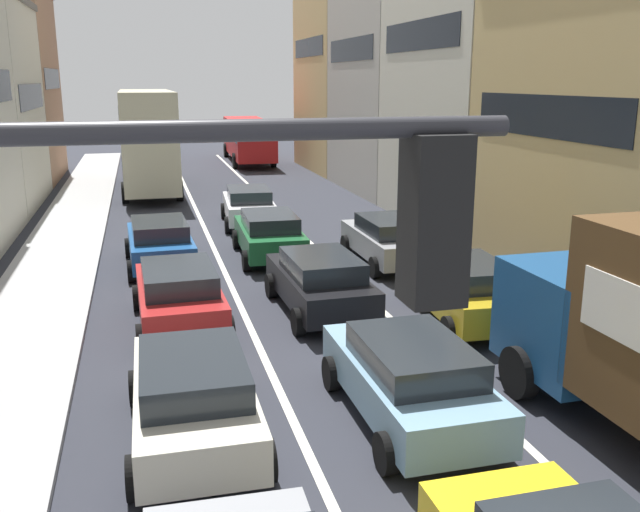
{
  "coord_description": "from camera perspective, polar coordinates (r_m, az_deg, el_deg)",
  "views": [
    {
      "loc": [
        -3.92,
        -3.17,
        5.62
      ],
      "look_at": [
        0.0,
        12.0,
        1.6
      ],
      "focal_mm": 38.81,
      "sensor_mm": 36.0,
      "label": 1
    }
  ],
  "objects": [
    {
      "name": "sedan_left_lane_third",
      "position": [
        16.33,
        -11.56,
        -3.09
      ],
      "size": [
        2.16,
        4.35,
        1.49
      ],
      "rotation": [
        0.0,
        0.0,
        1.6
      ],
      "color": "#A51E1E",
      "rests_on": "ground"
    },
    {
      "name": "coupe_centre_lane_fourth",
      "position": [
        22.25,
        -4.2,
        1.83
      ],
      "size": [
        2.18,
        4.36,
        1.49
      ],
      "rotation": [
        0.0,
        0.0,
        1.54
      ],
      "color": "#19592D",
      "rests_on": "ground"
    },
    {
      "name": "sidewalk_left",
      "position": [
        23.99,
        -20.72,
        0.06
      ],
      "size": [
        2.6,
        64.0,
        0.14
      ],
      "primitive_type": "cube",
      "color": "#9F9F9F",
      "rests_on": "ground"
    },
    {
      "name": "building_row_right",
      "position": [
        30.98,
        12.42,
        14.75
      ],
      "size": [
        7.2,
        43.9,
        13.91
      ],
      "rotation": [
        0.0,
        0.0,
        -1.57
      ],
      "color": "tan",
      "rests_on": "ground"
    },
    {
      "name": "hatchback_centre_lane_third",
      "position": [
        17.0,
        0.01,
        -2.09
      ],
      "size": [
        2.16,
        4.35,
        1.49
      ],
      "rotation": [
        0.0,
        0.0,
        1.6
      ],
      "color": "black",
      "rests_on": "ground"
    },
    {
      "name": "lane_stripe_right",
      "position": [
        24.5,
        -0.83,
        1.14
      ],
      "size": [
        0.16,
        60.0,
        0.01
      ],
      "primitive_type": "cube",
      "color": "silver",
      "rests_on": "ground"
    },
    {
      "name": "wagon_left_lane_second",
      "position": [
        11.29,
        -10.41,
        -11.17
      ],
      "size": [
        2.08,
        4.31,
        1.49
      ],
      "rotation": [
        0.0,
        0.0,
        1.56
      ],
      "color": "beige",
      "rests_on": "ground"
    },
    {
      "name": "traffic_light_pole",
      "position": [
        3.61,
        -21.81,
        -16.72
      ],
      "size": [
        3.58,
        0.38,
        5.5
      ],
      "color": "#2D2D33",
      "rests_on": "ground"
    },
    {
      "name": "sedan_centre_lane_fifth",
      "position": [
        27.46,
        -5.89,
        4.2
      ],
      "size": [
        2.29,
        4.41,
        1.49
      ],
      "rotation": [
        0.0,
        0.0,
        1.5
      ],
      "color": "silver",
      "rests_on": "ground"
    },
    {
      "name": "bus_mid_queue_primary",
      "position": [
        36.38,
        -14.01,
        9.57
      ],
      "size": [
        2.87,
        10.52,
        5.06
      ],
      "rotation": [
        0.0,
        0.0,
        1.58
      ],
      "color": "#BFB793",
      "rests_on": "ground"
    },
    {
      "name": "wagon_right_lane_far",
      "position": [
        21.57,
        5.67,
        1.39
      ],
      "size": [
        2.07,
        4.3,
        1.49
      ],
      "rotation": [
        0.0,
        0.0,
        1.57
      ],
      "color": "gray",
      "rests_on": "ground"
    },
    {
      "name": "sedan_right_lane_behind_truck",
      "position": [
        16.78,
        11.89,
        -2.63
      ],
      "size": [
        2.28,
        4.41,
        1.49
      ],
      "rotation": [
        0.0,
        0.0,
        1.51
      ],
      "color": "#B29319",
      "rests_on": "ground"
    },
    {
      "name": "bus_far_queue_secondary",
      "position": [
        48.53,
        -5.94,
        9.75
      ],
      "size": [
        3.1,
        10.59,
        2.9
      ],
      "rotation": [
        0.0,
        0.0,
        1.53
      ],
      "color": "#B21919",
      "rests_on": "ground"
    },
    {
      "name": "lane_stripe_left",
      "position": [
        23.95,
        -8.76,
        0.66
      ],
      "size": [
        0.16,
        60.0,
        0.01
      ],
      "primitive_type": "cube",
      "color": "silver",
      "rests_on": "ground"
    },
    {
      "name": "sedan_left_lane_fourth",
      "position": [
        21.64,
        -13.06,
        1.13
      ],
      "size": [
        2.19,
        4.36,
        1.49
      ],
      "rotation": [
        0.0,
        0.0,
        1.61
      ],
      "color": "#194C8C",
      "rests_on": "ground"
    },
    {
      "name": "sedan_centre_lane_second",
      "position": [
        11.79,
        7.39,
        -9.88
      ],
      "size": [
        2.09,
        4.31,
        1.49
      ],
      "rotation": [
        0.0,
        0.0,
        1.58
      ],
      "color": "#759EB7",
      "rests_on": "ground"
    }
  ]
}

